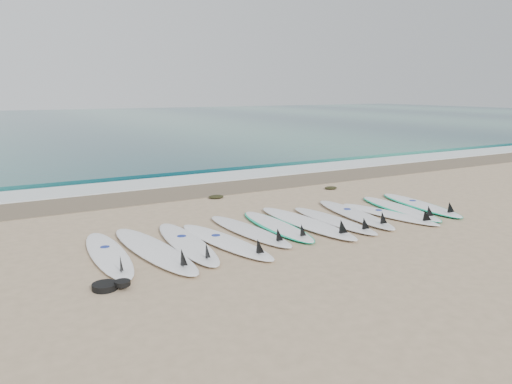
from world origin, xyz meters
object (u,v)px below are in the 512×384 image
surfboard_6 (308,223)px  leash_coil (109,286)px  surfboard_0 (109,254)px  surfboard_11 (421,205)px

surfboard_6 → leash_coil: size_ratio=6.08×
leash_coil → surfboard_6: bearing=16.7°
surfboard_0 → surfboard_6: 3.65m
surfboard_0 → leash_coil: size_ratio=5.51×
surfboard_6 → leash_coil: (-3.95, -1.18, -0.01)m
surfboard_0 → surfboard_11: (6.66, -0.01, -0.01)m
surfboard_6 → surfboard_0: bearing=177.5°
surfboard_0 → surfboard_6: size_ratio=0.91×
surfboard_0 → leash_coil: surfboard_0 is taller
surfboard_6 → leash_coil: bearing=-165.4°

